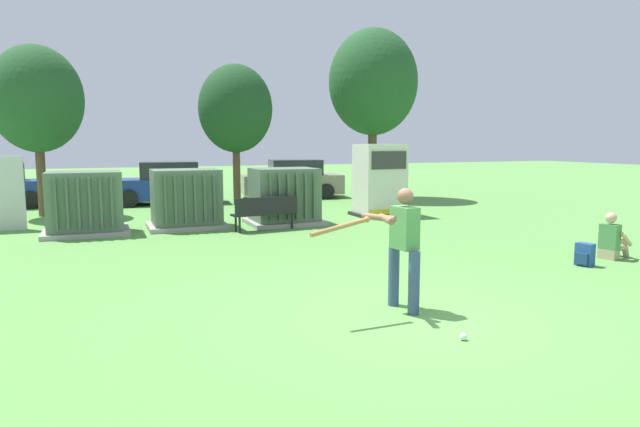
{
  "coord_description": "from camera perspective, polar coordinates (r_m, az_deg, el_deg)",
  "views": [
    {
      "loc": [
        -3.91,
        -6.46,
        2.38
      ],
      "look_at": [
        0.01,
        3.5,
        1.0
      ],
      "focal_mm": 31.41,
      "sensor_mm": 36.0,
      "label": 1
    }
  ],
  "objects": [
    {
      "name": "sports_ball",
      "position": [
        7.12,
        14.39,
        -12.06
      ],
      "size": [
        0.09,
        0.09,
        0.09
      ],
      "primitive_type": "sphere",
      "color": "white",
      "rests_on": "ground"
    },
    {
      "name": "tree_center_left",
      "position": [
        21.28,
        -8.61,
        10.49
      ],
      "size": [
        2.73,
        2.73,
        5.21
      ],
      "color": "brown",
      "rests_on": "ground"
    },
    {
      "name": "batter",
      "position": [
        7.92,
        8.25,
        -2.95
      ],
      "size": [
        1.61,
        0.72,
        1.74
      ],
      "color": "#384C75",
      "rests_on": "ground"
    },
    {
      "name": "transformer_mid_east",
      "position": [
        16.2,
        -3.67,
        1.69
      ],
      "size": [
        2.1,
        1.7,
        1.62
      ],
      "color": "#9E9B93",
      "rests_on": "ground"
    },
    {
      "name": "transformer_mid_west",
      "position": [
        15.92,
        -13.48,
        1.41
      ],
      "size": [
        2.1,
        1.7,
        1.62
      ],
      "color": "#9E9B93",
      "rests_on": "ground"
    },
    {
      "name": "park_bench",
      "position": [
        15.07,
        -5.58,
        0.28
      ],
      "size": [
        1.84,
        0.64,
        0.92
      ],
      "color": "black",
      "rests_on": "ground"
    },
    {
      "name": "generator_enclosure",
      "position": [
        18.05,
        6.1,
        3.35
      ],
      "size": [
        1.6,
        1.4,
        2.3
      ],
      "color": "#262626",
      "rests_on": "ground"
    },
    {
      "name": "transformer_west",
      "position": [
        15.62,
        -22.81,
        0.92
      ],
      "size": [
        2.1,
        1.7,
        1.62
      ],
      "color": "#9E9B93",
      "rests_on": "ground"
    },
    {
      "name": "parked_car_left_of_center",
      "position": [
        22.21,
        -15.37,
        2.88
      ],
      "size": [
        4.35,
        2.24,
        1.62
      ],
      "color": "navy",
      "rests_on": "ground"
    },
    {
      "name": "seated_spectator",
      "position": [
        12.9,
        27.6,
        -2.44
      ],
      "size": [
        0.78,
        0.63,
        0.96
      ],
      "color": "tan",
      "rests_on": "ground"
    },
    {
      "name": "ground_plane",
      "position": [
        7.92,
        9.39,
        -10.24
      ],
      "size": [
        96.0,
        96.0,
        0.0
      ],
      "primitive_type": "plane",
      "color": "#5B9947"
    },
    {
      "name": "tree_center_right",
      "position": [
        23.64,
        5.43,
        13.13
      ],
      "size": [
        3.64,
        3.64,
        6.96
      ],
      "color": "brown",
      "rests_on": "ground"
    },
    {
      "name": "parked_car_right_of_center",
      "position": [
        23.81,
        -2.79,
        3.42
      ],
      "size": [
        4.4,
        2.36,
        1.62
      ],
      "color": "gray",
      "rests_on": "ground"
    },
    {
      "name": "backpack",
      "position": [
        11.94,
        25.35,
        -3.82
      ],
      "size": [
        0.34,
        0.37,
        0.44
      ],
      "color": "#264C8C",
      "rests_on": "ground"
    },
    {
      "name": "tree_left",
      "position": [
        19.95,
        -26.93,
        10.33
      ],
      "size": [
        2.82,
        2.82,
        5.38
      ],
      "color": "brown",
      "rests_on": "ground"
    }
  ]
}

